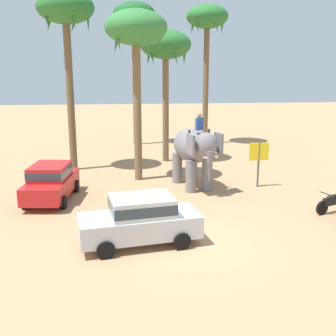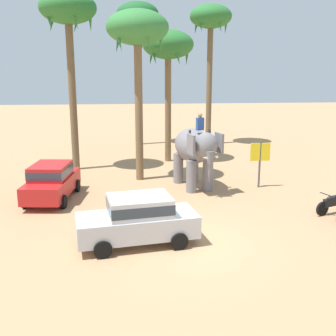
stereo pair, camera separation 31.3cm
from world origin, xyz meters
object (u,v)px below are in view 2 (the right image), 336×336
palm_tree_far_back (168,49)px  signboard_yellow (260,155)px  palm_tree_near_hut (68,15)px  palm_tree_left_of_road (211,23)px  elephant_with_mahout (195,149)px  car_parked_far_side (52,180)px  palm_tree_leaning_seaward (138,33)px  palm_tree_behind_elephant (138,20)px  car_sedan_foreground (138,218)px  motorcycle_end_of_row (333,203)px

palm_tree_far_back → signboard_yellow: size_ratio=3.47×
palm_tree_near_hut → palm_tree_far_back: palm_tree_near_hut is taller
palm_tree_left_of_road → palm_tree_far_back: 7.43m
elephant_with_mahout → signboard_yellow: 3.33m
car_parked_far_side → palm_tree_leaning_seaward: bearing=37.9°
palm_tree_behind_elephant → signboard_yellow: size_ratio=4.55×
car_sedan_foreground → motorcycle_end_of_row: car_sedan_foreground is taller
signboard_yellow → palm_tree_near_hut: bearing=153.2°
elephant_with_mahout → motorcycle_end_of_row: elephant_with_mahout is taller
car_parked_far_side → palm_tree_near_hut: (0.38, 6.00, 7.93)m
elephant_with_mahout → palm_tree_behind_elephant: 15.15m
motorcycle_end_of_row → palm_tree_leaning_seaward: 12.45m
motorcycle_end_of_row → palm_tree_behind_elephant: size_ratio=0.16×
car_parked_far_side → palm_tree_far_back: bearing=51.6°
palm_tree_near_hut → palm_tree_leaning_seaward: bearing=-36.1°
palm_tree_near_hut → elephant_with_mahout: bearing=-35.8°
palm_tree_far_back → palm_tree_behind_elephant: bearing=104.7°
palm_tree_near_hut → palm_tree_left_of_road: size_ratio=0.95×
elephant_with_mahout → palm_tree_near_hut: size_ratio=0.40×
car_sedan_foreground → elephant_with_mahout: bearing=65.5°
car_parked_far_side → elephant_with_mahout: elephant_with_mahout is taller
palm_tree_near_hut → palm_tree_far_back: size_ratio=1.22×
car_sedan_foreground → signboard_yellow: bearing=45.3°
palm_tree_near_hut → palm_tree_left_of_road: 12.36m
motorcycle_end_of_row → palm_tree_behind_elephant: palm_tree_behind_elephant is taller
car_sedan_foreground → palm_tree_near_hut: (-3.46, 11.36, 7.93)m
car_parked_far_side → signboard_yellow: signboard_yellow is taller
car_sedan_foreground → motorcycle_end_of_row: bearing=15.2°
motorcycle_end_of_row → palm_tree_near_hut: palm_tree_near_hut is taller
palm_tree_behind_elephant → palm_tree_left_of_road: size_ratio=1.02×
motorcycle_end_of_row → signboard_yellow: 4.73m
palm_tree_leaning_seaward → signboard_yellow: size_ratio=3.70×
motorcycle_end_of_row → elephant_with_mahout: bearing=139.4°
car_sedan_foreground → signboard_yellow: size_ratio=1.80×
palm_tree_left_of_road → palm_tree_far_back: size_ratio=1.29×
palm_tree_behind_elephant → palm_tree_near_hut: 9.21m
palm_tree_left_of_road → motorcycle_end_of_row: bearing=-83.1°
palm_tree_far_back → palm_tree_leaning_seaward: palm_tree_leaning_seaward is taller
palm_tree_near_hut → signboard_yellow: size_ratio=4.23×
car_parked_far_side → palm_tree_left_of_road: palm_tree_left_of_road is taller
palm_tree_near_hut → signboard_yellow: palm_tree_near_hut is taller
motorcycle_end_of_row → palm_tree_left_of_road: 19.17m
palm_tree_near_hut → palm_tree_far_back: 6.28m
elephant_with_mahout → palm_tree_near_hut: bearing=144.2°
car_parked_far_side → palm_tree_behind_elephant: (4.47, 14.22, 8.61)m
car_sedan_foreground → car_parked_far_side: (-3.84, 5.36, 0.00)m
signboard_yellow → car_sedan_foreground: bearing=-134.7°
palm_tree_far_back → palm_tree_leaning_seaward: (-2.00, -4.53, 0.52)m
elephant_with_mahout → motorcycle_end_of_row: bearing=-40.6°
car_parked_far_side → motorcycle_end_of_row: bearing=-14.5°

